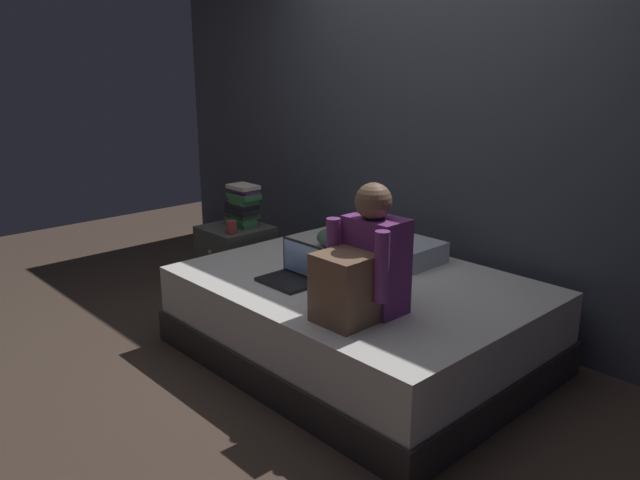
# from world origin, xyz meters

# --- Properties ---
(ground_plane) EXTENTS (8.00, 8.00, 0.00)m
(ground_plane) POSITION_xyz_m (0.00, 0.00, 0.00)
(ground_plane) COLOR #47382D
(wall_back) EXTENTS (5.60, 0.10, 2.70)m
(wall_back) POSITION_xyz_m (0.00, 1.20, 1.35)
(wall_back) COLOR #424751
(wall_back) RESTS_ON ground_plane
(bed) EXTENTS (2.00, 1.50, 0.48)m
(bed) POSITION_xyz_m (0.20, 0.30, 0.24)
(bed) COLOR #332D2B
(bed) RESTS_ON ground_plane
(nightstand) EXTENTS (0.44, 0.46, 0.53)m
(nightstand) POSITION_xyz_m (-1.10, 0.36, 0.26)
(nightstand) COLOR #474442
(nightstand) RESTS_ON ground_plane
(person_sitting) EXTENTS (0.39, 0.44, 0.66)m
(person_sitting) POSITION_xyz_m (0.57, -0.06, 0.73)
(person_sitting) COLOR #75337A
(person_sitting) RESTS_ON bed
(laptop) EXTENTS (0.32, 0.23, 0.22)m
(laptop) POSITION_xyz_m (-0.03, -0.00, 0.54)
(laptop) COLOR black
(laptop) RESTS_ON bed
(pillow) EXTENTS (0.56, 0.36, 0.13)m
(pillow) POSITION_xyz_m (0.09, 0.75, 0.55)
(pillow) COLOR silver
(pillow) RESTS_ON bed
(book_stack) EXTENTS (0.25, 0.17, 0.31)m
(book_stack) POSITION_xyz_m (-1.07, 0.42, 0.69)
(book_stack) COLOR #387042
(book_stack) RESTS_ON nightstand
(mug) EXTENTS (0.08, 0.08, 0.09)m
(mug) POSITION_xyz_m (-0.97, 0.24, 0.57)
(mug) COLOR #933833
(mug) RESTS_ON nightstand
(clothes_pile) EXTENTS (0.33, 0.26, 0.12)m
(clothes_pile) POSITION_xyz_m (-0.30, 0.65, 0.54)
(clothes_pile) COLOR #4C6B56
(clothes_pile) RESTS_ON bed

